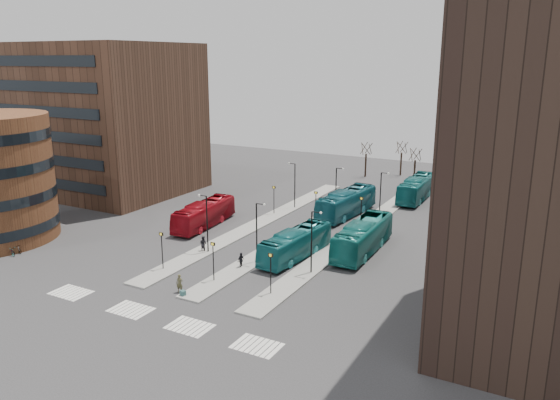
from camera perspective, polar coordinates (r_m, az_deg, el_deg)
The scene contains 21 objects.
ground at distance 43.85m, azimuth -18.03°, elevation -13.14°, with size 160.00×160.00×0.00m, color #2D2D30.
island_left at distance 68.01m, azimuth -1.99°, elevation -2.31°, with size 2.50×45.00×0.15m, color gray.
island_mid at distance 65.29m, azimuth 2.56°, elevation -3.05°, with size 2.50×45.00×0.15m, color gray.
island_right at distance 63.03m, azimuth 7.47°, elevation -3.82°, with size 2.50×45.00×0.15m, color gray.
suitcase at distance 48.21m, azimuth -10.11°, elevation -9.62°, with size 0.46×0.36×0.57m, color navy.
red_bus at distance 66.76m, azimuth -7.92°, elevation -1.47°, with size 2.58×11.02×3.07m, color maroon.
teal_bus_a at distance 55.90m, azimuth 1.65°, elevation -4.59°, with size 2.52×10.78×3.00m, color #15676C.
teal_bus_b at distance 71.07m, azimuth 6.95°, elevation -0.30°, with size 2.87×12.25×3.41m, color #145764.
teal_bus_c at distance 58.05m, azimuth 8.67°, elevation -3.81°, with size 2.85×12.19×3.39m, color #16716C.
teal_bus_d at distance 80.98m, azimuth 14.10°, elevation 1.19°, with size 2.81×12.01×3.35m, color #15696C.
traveller at distance 48.92m, azimuth -10.45°, elevation -8.57°, with size 0.61×0.40×1.66m, color #49462B.
commuter_a at distance 58.35m, azimuth -8.02°, elevation -4.56°, with size 0.84×0.65×1.72m, color black.
commuter_b at distance 53.50m, azimuth -4.10°, elevation -6.32°, with size 0.93×0.39×1.59m, color black.
commuter_c at distance 53.51m, azimuth -0.64°, elevation -6.31°, with size 1.00×0.57×1.54m, color black.
bicycle_mid at distance 63.79m, azimuth -25.82°, elevation -4.62°, with size 0.44×1.54×0.93m, color gray.
bicycle_far at distance 63.41m, azimuth -26.34°, elevation -4.80°, with size 0.61×1.74×0.92m, color gray.
crosswalk_stripes at distance 45.24m, azimuth -12.74°, elevation -11.85°, with size 22.35×2.40×0.01m.
office_block at distance 87.55m, azimuth -18.00°, elevation 8.11°, with size 25.00×20.12×22.00m.
sign_poles at distance 58.85m, azimuth -0.77°, elevation -2.65°, with size 12.45×22.12×3.65m.
lamp_posts at distance 62.31m, azimuth 2.31°, elevation -0.56°, with size 14.04×20.24×6.12m.
bare_trees at distance 94.08m, azimuth 11.77°, elevation 3.82°, with size 10.97×8.14×5.90m.
Camera 1 is at (29.21, -25.93, 19.92)m, focal length 35.00 mm.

